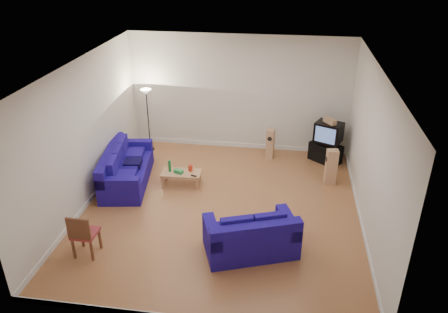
# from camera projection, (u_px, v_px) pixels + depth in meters

# --- Properties ---
(room) EXTENTS (6.01, 6.51, 3.21)m
(room) POSITION_uv_depth(u_px,v_px,m) (221.00, 146.00, 9.01)
(room) COLOR brown
(room) RESTS_ON ground
(sofa_three_seat) EXTENTS (1.30, 2.36, 0.86)m
(sofa_three_seat) POSITION_uv_depth(u_px,v_px,m) (125.00, 171.00, 10.62)
(sofa_three_seat) COLOR navy
(sofa_three_seat) RESTS_ON ground
(sofa_loveseat) EXTENTS (1.92, 1.47, 0.85)m
(sofa_loveseat) POSITION_uv_depth(u_px,v_px,m) (251.00, 238.00, 8.22)
(sofa_loveseat) COLOR navy
(sofa_loveseat) RESTS_ON ground
(coffee_table) EXTENTS (0.97, 0.52, 0.34)m
(coffee_table) POSITION_uv_depth(u_px,v_px,m) (181.00, 174.00, 10.52)
(coffee_table) COLOR tan
(coffee_table) RESTS_ON ground
(bottle) EXTENTS (0.08, 0.08, 0.29)m
(bottle) POSITION_uv_depth(u_px,v_px,m) (170.00, 166.00, 10.47)
(bottle) COLOR #197233
(bottle) RESTS_ON coffee_table
(tissue_box) EXTENTS (0.24, 0.18, 0.09)m
(tissue_box) POSITION_uv_depth(u_px,v_px,m) (179.00, 171.00, 10.44)
(tissue_box) COLOR green
(tissue_box) RESTS_ON coffee_table
(red_canister) EXTENTS (0.12, 0.12, 0.15)m
(red_canister) POSITION_uv_depth(u_px,v_px,m) (190.00, 168.00, 10.53)
(red_canister) COLOR red
(red_canister) RESTS_ON coffee_table
(remote) EXTENTS (0.15, 0.07, 0.02)m
(remote) POSITION_uv_depth(u_px,v_px,m) (194.00, 176.00, 10.31)
(remote) COLOR black
(remote) RESTS_ON coffee_table
(tv_stand) EXTENTS (0.92, 0.87, 0.50)m
(tv_stand) POSITION_uv_depth(u_px,v_px,m) (325.00, 153.00, 11.66)
(tv_stand) COLOR black
(tv_stand) RESTS_ON ground
(av_receiver) EXTENTS (0.55, 0.51, 0.10)m
(av_receiver) POSITION_uv_depth(u_px,v_px,m) (329.00, 143.00, 11.50)
(av_receiver) COLOR black
(av_receiver) RESTS_ON tv_stand
(television) EXTENTS (0.81, 0.72, 0.52)m
(television) POSITION_uv_depth(u_px,v_px,m) (329.00, 132.00, 11.36)
(television) COLOR black
(television) RESTS_ON av_receiver
(centre_speaker) EXTENTS (0.34, 0.39, 0.13)m
(centre_speaker) POSITION_uv_depth(u_px,v_px,m) (330.00, 121.00, 11.20)
(centre_speaker) COLOR tan
(centre_speaker) RESTS_ON television
(speaker_left) EXTENTS (0.23, 0.28, 0.83)m
(speaker_left) POSITION_uv_depth(u_px,v_px,m) (270.00, 144.00, 11.78)
(speaker_left) COLOR tan
(speaker_left) RESTS_ON ground
(speaker_right) EXTENTS (0.30, 0.24, 0.90)m
(speaker_right) POSITION_uv_depth(u_px,v_px,m) (331.00, 167.00, 10.51)
(speaker_right) COLOR tan
(speaker_right) RESTS_ON ground
(floor_lamp) EXTENTS (0.30, 0.30, 1.78)m
(floor_lamp) POSITION_uv_depth(u_px,v_px,m) (147.00, 100.00, 11.75)
(floor_lamp) COLOR black
(floor_lamp) RESTS_ON ground
(dining_chair) EXTENTS (0.45, 0.45, 0.92)m
(dining_chair) POSITION_uv_depth(u_px,v_px,m) (83.00, 233.00, 8.05)
(dining_chair) COLOR brown
(dining_chair) RESTS_ON ground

